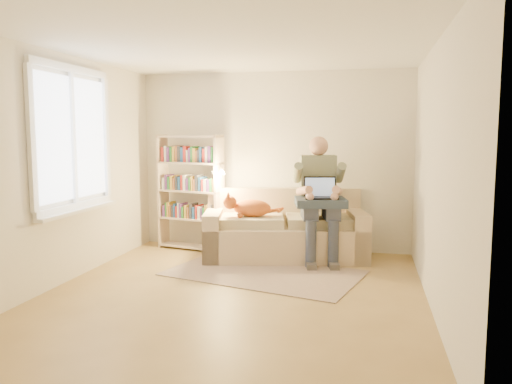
% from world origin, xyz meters
% --- Properties ---
extents(floor, '(4.50, 4.50, 0.00)m').
position_xyz_m(floor, '(0.00, 0.00, 0.00)').
color(floor, olive).
rests_on(floor, ground).
extents(ceiling, '(4.00, 4.50, 0.02)m').
position_xyz_m(ceiling, '(0.00, 0.00, 2.60)').
color(ceiling, white).
rests_on(ceiling, wall_back).
extents(wall_left, '(0.02, 4.50, 2.60)m').
position_xyz_m(wall_left, '(-2.00, 0.00, 1.30)').
color(wall_left, silver).
rests_on(wall_left, floor).
extents(wall_right, '(0.02, 4.50, 2.60)m').
position_xyz_m(wall_right, '(2.00, 0.00, 1.30)').
color(wall_right, silver).
rests_on(wall_right, floor).
extents(wall_back, '(4.00, 0.02, 2.60)m').
position_xyz_m(wall_back, '(0.00, 2.25, 1.30)').
color(wall_back, silver).
rests_on(wall_back, floor).
extents(wall_front, '(4.00, 0.02, 2.60)m').
position_xyz_m(wall_front, '(0.00, -2.25, 1.30)').
color(wall_front, silver).
rests_on(wall_front, floor).
extents(window, '(0.12, 1.52, 1.69)m').
position_xyz_m(window, '(-1.95, 0.20, 1.38)').
color(window, white).
rests_on(window, wall_left).
extents(sofa, '(2.33, 1.41, 0.93)m').
position_xyz_m(sofa, '(0.26, 1.75, 0.34)').
color(sofa, '#CEB591').
rests_on(sofa, floor).
extents(person, '(0.61, 0.83, 1.67)m').
position_xyz_m(person, '(0.74, 1.68, 0.93)').
color(person, gray).
rests_on(person, sofa).
extents(cat, '(0.76, 0.39, 0.29)m').
position_xyz_m(cat, '(-0.23, 1.50, 0.71)').
color(cat, orange).
rests_on(cat, sofa).
extents(blanket, '(0.74, 0.65, 0.11)m').
position_xyz_m(blanket, '(0.86, 1.52, 0.81)').
color(blanket, '#283547').
rests_on(blanket, person).
extents(laptop, '(0.48, 0.41, 0.38)m').
position_xyz_m(laptop, '(0.86, 1.53, 0.93)').
color(laptop, black).
rests_on(laptop, blanket).
extents(bookshelf, '(1.11, 0.53, 1.69)m').
position_xyz_m(bookshelf, '(-1.17, 1.90, 0.94)').
color(bookshelf, beige).
rests_on(bookshelf, floor).
extents(rug, '(2.54, 1.87, 0.01)m').
position_xyz_m(rug, '(0.16, 0.85, 0.01)').
color(rug, gray).
rests_on(rug, floor).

